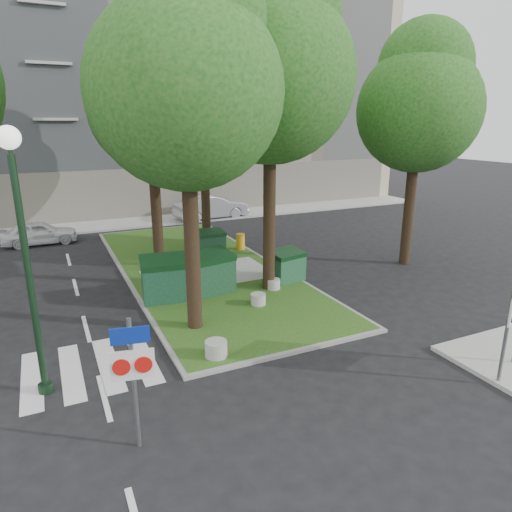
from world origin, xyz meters
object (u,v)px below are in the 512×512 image
bollard_mid (258,299)px  car_white (39,233)px  dumpster_b (210,273)px  car_silver (211,207)px  tree_median_near_right (272,60)px  dumpster_c (210,243)px  tree_median_near_left (187,72)px  tree_street_right (420,98)px  tree_median_mid (151,97)px  bollard_left (216,349)px  dumpster_d (286,266)px  street_lamp (23,235)px  tree_median_far (203,71)px  traffic_sign_pole (133,367)px  dumpster_a (166,279)px  litter_bin (240,241)px  bollard_right (273,284)px

bollard_mid → car_white: size_ratio=0.14×
dumpster_b → car_silver: 13.51m
tree_median_near_right → dumpster_c: size_ratio=8.61×
car_white → tree_median_near_left: bearing=-163.0°
car_white → tree_street_right: bearing=-126.3°
tree_median_mid → bollard_left: 10.86m
car_silver → dumpster_c: bearing=154.0°
dumpster_d → street_lamp: bearing=-166.8°
tree_street_right → car_white: bearing=144.6°
tree_median_far → tree_street_right: (6.80, -7.00, -1.34)m
traffic_sign_pole → car_white: (-1.51, 17.50, -1.13)m
bollard_mid → car_silver: (3.55, 14.51, 0.48)m
tree_median_far → tree_median_mid: bearing=-136.8°
car_silver → tree_median_near_left: bearing=152.8°
dumpster_a → dumpster_d: dumpster_a is taller
tree_median_near_right → bollard_mid: tree_median_near_right is taller
litter_bin → tree_street_right: bearing=-39.6°
dumpster_c → bollard_right: (0.63, -5.13, -0.40)m
dumpster_b → dumpster_d: 3.11m
dumpster_b → dumpster_d: (3.11, -0.09, -0.14)m
dumpster_d → street_lamp: street_lamp is taller
dumpster_a → street_lamp: (-3.99, -4.24, 2.92)m
traffic_sign_pole → dumpster_b: bearing=71.6°
bollard_mid → street_lamp: bearing=-159.9°
bollard_left → dumpster_a: bearing=91.8°
traffic_sign_pole → car_white: size_ratio=0.75×
tree_median_near_left → car_white: bearing=107.9°
tree_median_far → litter_bin: tree_median_far is taller
dumpster_c → litter_bin: (1.71, 0.44, -0.21)m
tree_median_near_left → traffic_sign_pole: bearing=-120.5°
bollard_left → street_lamp: (-4.13, 0.30, 3.45)m
tree_median_near_left → bollard_left: tree_median_near_left is taller
dumpster_b → litter_bin: dumpster_b is taller
tree_median_near_left → dumpster_a: (-0.30, 2.48, -6.46)m
tree_street_right → traffic_sign_pole: tree_street_right is taller
tree_median_mid → car_silver: (5.43, 8.69, -6.19)m
tree_street_right → street_lamp: bearing=-163.9°
tree_median_near_left → dumpster_d: 8.30m
tree_street_right → dumpster_d: 8.74m
bollard_left → car_white: car_white is taller
dumpster_d → car_silver: (1.52, 12.78, 0.07)m
bollard_left → tree_median_mid: bearing=85.6°
tree_median_far → car_silver: size_ratio=2.50×
tree_median_near_left → street_lamp: 5.83m
car_white → street_lamp: bearing=178.7°
dumpster_c → car_white: bearing=138.4°
tree_median_mid → tree_median_near_right: bearing=-56.3°
bollard_right → dumpster_d: bearing=34.4°
street_lamp → tree_median_near_right: bearing=25.8°
dumpster_b → tree_street_right: bearing=-11.2°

